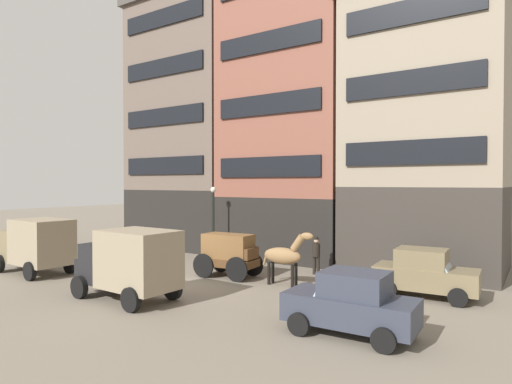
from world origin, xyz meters
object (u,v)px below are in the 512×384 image
object	(u,v)px
sedan_light	(351,303)
pedestrian_officer	(316,254)
sedan_dark	(425,273)
draft_horse	(285,255)
streetlamp_curbside	(213,213)
cargo_wagon	(229,252)
delivery_truck_far	(128,262)
fire_hydrant_curbside	(248,259)
delivery_truck_near	(36,244)

from	to	relation	value
sedan_light	pedestrian_officer	bearing A→B (deg)	122.81
sedan_dark	pedestrian_officer	xyz separation A→B (m)	(-5.21, 1.38, 0.07)
draft_horse	streetlamp_curbside	size ratio (longest dim) A/B	0.57
cargo_wagon	sedan_dark	size ratio (longest dim) A/B	0.79
cargo_wagon	delivery_truck_far	size ratio (longest dim) A/B	0.68
delivery_truck_far	pedestrian_officer	world-z (taller)	delivery_truck_far
fire_hydrant_curbside	sedan_light	bearing A→B (deg)	-38.90
cargo_wagon	pedestrian_officer	distance (m)	4.14
cargo_wagon	pedestrian_officer	world-z (taller)	cargo_wagon
sedan_dark	fire_hydrant_curbside	xyz separation A→B (m)	(-8.94, 1.08, -0.49)
sedan_dark	fire_hydrant_curbside	world-z (taller)	sedan_dark
pedestrian_officer	sedan_light	bearing A→B (deg)	-57.19
delivery_truck_near	delivery_truck_far	size ratio (longest dim) A/B	1.00
draft_horse	streetlamp_curbside	bearing A→B (deg)	155.20
delivery_truck_near	sedan_light	world-z (taller)	delivery_truck_near
draft_horse	delivery_truck_far	xyz separation A→B (m)	(-3.67, -5.20, 0.15)
delivery_truck_far	sedan_dark	xyz separation A→B (m)	(9.04, 6.54, -0.51)
sedan_light	draft_horse	bearing A→B (deg)	137.81
cargo_wagon	sedan_light	size ratio (longest dim) A/B	0.80
cargo_wagon	streetlamp_curbside	size ratio (longest dim) A/B	0.73
cargo_wagon	pedestrian_officer	size ratio (longest dim) A/B	1.67
draft_horse	pedestrian_officer	bearing A→B (deg)	86.61
delivery_truck_far	sedan_light	world-z (taller)	delivery_truck_far
pedestrian_officer	fire_hydrant_curbside	distance (m)	3.78
sedan_dark	streetlamp_curbside	world-z (taller)	streetlamp_curbside
delivery_truck_near	sedan_dark	distance (m)	17.53
delivery_truck_near	streetlamp_curbside	bearing A→B (deg)	56.67
sedan_light	delivery_truck_far	bearing A→B (deg)	-172.89
fire_hydrant_curbside	sedan_dark	bearing A→B (deg)	-6.90
delivery_truck_near	sedan_dark	world-z (taller)	delivery_truck_near
delivery_truck_far	delivery_truck_near	bearing A→B (deg)	174.90
delivery_truck_near	fire_hydrant_curbside	xyz separation A→B (m)	(7.57, 6.96, -1.00)
delivery_truck_far	streetlamp_curbside	size ratio (longest dim) A/B	1.07
pedestrian_officer	streetlamp_curbside	bearing A→B (deg)	178.45
cargo_wagon	delivery_truck_far	bearing A→B (deg)	-97.90
sedan_light	cargo_wagon	bearing A→B (deg)	151.12
sedan_dark	pedestrian_officer	bearing A→B (deg)	165.22
delivery_truck_near	pedestrian_officer	size ratio (longest dim) A/B	2.46
sedan_dark	sedan_light	xyz separation A→B (m)	(-0.77, -5.51, 0.00)
sedan_light	fire_hydrant_curbside	world-z (taller)	sedan_light
fire_hydrant_curbside	delivery_truck_near	bearing A→B (deg)	-137.40
sedan_dark	draft_horse	bearing A→B (deg)	-165.98
draft_horse	sedan_dark	bearing A→B (deg)	14.02
cargo_wagon	draft_horse	bearing A→B (deg)	0.07
sedan_light	streetlamp_curbside	distance (m)	13.07
delivery_truck_near	delivery_truck_far	distance (m)	7.50
delivery_truck_far	streetlamp_curbside	world-z (taller)	streetlamp_curbside
cargo_wagon	draft_horse	xyz separation A→B (m)	(2.95, 0.00, 0.12)
sedan_light	pedestrian_officer	size ratio (longest dim) A/B	2.09
delivery_truck_near	pedestrian_officer	bearing A→B (deg)	32.68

